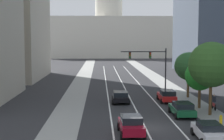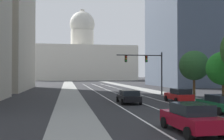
# 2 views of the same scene
# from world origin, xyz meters

# --- Properties ---
(ground_plane) EXTENTS (400.00, 400.00, 0.00)m
(ground_plane) POSITION_xyz_m (0.00, 40.00, 0.00)
(ground_plane) COLOR #2B2B2D
(sidewalk_left) EXTENTS (3.30, 130.00, 0.01)m
(sidewalk_left) POSITION_xyz_m (-7.48, 35.00, 0.01)
(sidewalk_left) COLOR gray
(sidewalk_left) RESTS_ON ground
(sidewalk_right) EXTENTS (3.30, 130.00, 0.01)m
(sidewalk_right) POSITION_xyz_m (7.48, 35.00, 0.01)
(sidewalk_right) COLOR gray
(sidewalk_right) RESTS_ON ground
(lane_stripe_left) EXTENTS (0.16, 90.00, 0.01)m
(lane_stripe_left) POSITION_xyz_m (-2.92, 25.00, 0.01)
(lane_stripe_left) COLOR white
(lane_stripe_left) RESTS_ON ground
(lane_stripe_center) EXTENTS (0.16, 90.00, 0.01)m
(lane_stripe_center) POSITION_xyz_m (0.00, 25.00, 0.01)
(lane_stripe_center) COLOR white
(lane_stripe_center) RESTS_ON ground
(lane_stripe_right) EXTENTS (0.16, 90.00, 0.01)m
(lane_stripe_right) POSITION_xyz_m (2.92, 25.00, 0.01)
(lane_stripe_right) COLOR white
(lane_stripe_right) RESTS_ON ground
(capitol_building) EXTENTS (54.42, 25.39, 37.42)m
(capitol_building) POSITION_xyz_m (0.00, 123.06, 11.15)
(capitol_building) COLOR beige
(capitol_building) RESTS_ON ground
(car_crimson) EXTENTS (2.14, 4.20, 1.58)m
(car_crimson) POSITION_xyz_m (-1.46, -1.86, 0.81)
(car_crimson) COLOR maroon
(car_crimson) RESTS_ON ground
(car_green) EXTENTS (2.13, 4.39, 1.45)m
(car_green) POSITION_xyz_m (4.38, 4.62, 0.77)
(car_green) COLOR #14512D
(car_green) RESTS_ON ground
(car_black) EXTENTS (2.16, 4.20, 1.44)m
(car_black) POSITION_xyz_m (-1.46, 12.18, 0.76)
(car_black) COLOR black
(car_black) RESTS_ON ground
(car_red) EXTENTS (1.99, 4.21, 1.55)m
(car_red) POSITION_xyz_m (4.38, 12.46, 0.81)
(car_red) COLOR red
(car_red) RESTS_ON ground
(traffic_signal_mast) EXTENTS (7.04, 0.39, 6.46)m
(traffic_signal_mast) POSITION_xyz_m (3.94, 22.43, 4.61)
(traffic_signal_mast) COLOR black
(traffic_signal_mast) RESTS_ON ground
(street_tree_far_right) EXTENTS (3.37, 3.37, 5.40)m
(street_tree_far_right) POSITION_xyz_m (7.33, 8.62, 3.70)
(street_tree_far_right) COLOR #51381E
(street_tree_far_right) RESTS_ON ground
(street_tree_near_right) EXTENTS (3.77, 3.77, 6.13)m
(street_tree_near_right) POSITION_xyz_m (7.89, 15.73, 4.23)
(street_tree_near_right) COLOR #51381E
(street_tree_near_right) RESTS_ON ground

